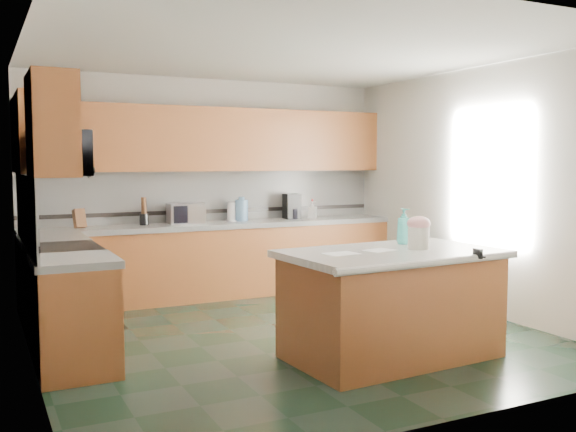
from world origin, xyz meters
TOP-DOWN VIEW (x-y plane):
  - floor at (0.00, 0.00)m, footprint 4.60×4.60m
  - ceiling at (0.00, 0.00)m, footprint 4.60×4.60m
  - wall_back at (0.00, 2.32)m, footprint 4.60×0.04m
  - wall_front at (0.00, -2.32)m, footprint 4.60×0.04m
  - wall_left at (-2.32, 0.00)m, footprint 0.04×4.60m
  - wall_right at (2.32, 0.00)m, footprint 0.04×4.60m
  - back_base_cab at (0.00, 2.00)m, footprint 4.60×0.60m
  - back_countertop at (0.00, 2.00)m, footprint 4.60×0.64m
  - back_upper_cab at (0.00, 2.13)m, footprint 4.60×0.33m
  - back_backsplash at (0.00, 2.29)m, footprint 4.60×0.02m
  - back_accent_band at (0.00, 2.28)m, footprint 4.60×0.01m
  - left_base_cab_rear at (-2.00, 1.29)m, footprint 0.60×0.82m
  - left_counter_rear at (-2.00, 1.29)m, footprint 0.64×0.82m
  - left_base_cab_front at (-2.00, -0.24)m, footprint 0.60×0.72m
  - left_counter_front at (-2.00, -0.24)m, footprint 0.64×0.72m
  - left_backsplash at (-2.29, 0.55)m, footprint 0.02×2.30m
  - left_accent_band at (-2.28, 0.55)m, footprint 0.01×2.30m
  - left_upper_cab_rear at (-2.13, 1.42)m, footprint 0.33×1.09m
  - left_upper_cab_front at (-2.13, -0.24)m, footprint 0.33×0.72m
  - range_body at (-2.00, 0.50)m, footprint 0.60×0.76m
  - range_oven_door at (-1.71, 0.50)m, footprint 0.02×0.68m
  - range_cooktop at (-2.00, 0.50)m, footprint 0.62×0.78m
  - range_handle at (-1.68, 0.50)m, footprint 0.02×0.66m
  - range_backguard at (-2.26, 0.50)m, footprint 0.06×0.76m
  - microwave at (-2.00, 0.50)m, footprint 0.50×0.73m
  - island_base at (0.47, -1.00)m, footprint 1.77×1.09m
  - island_top at (0.47, -1.00)m, footprint 1.88×1.19m
  - island_bullnose at (0.47, -1.54)m, footprint 1.81×0.17m
  - treat_jar at (0.73, -1.02)m, footprint 0.24×0.24m
  - treat_jar_lid at (0.73, -1.02)m, footprint 0.20×0.20m
  - treat_jar_knob at (0.73, -1.02)m, footprint 0.06×0.02m
  - treat_jar_knob_end_l at (0.69, -1.02)m, footprint 0.03×0.03m
  - treat_jar_knob_end_r at (0.76, -1.02)m, footprint 0.03×0.03m
  - soap_bottle_island at (0.81, -0.70)m, footprint 0.16×0.16m
  - paper_sheet_a at (0.37, -0.96)m, footprint 0.29×0.24m
  - paper_sheet_b at (-0.03, -0.99)m, footprint 0.29×0.23m
  - clamp_body at (0.94, -1.52)m, footprint 0.03×0.09m
  - clamp_handle at (0.94, -1.57)m, footprint 0.01×0.06m
  - knife_block at (-1.63, 2.05)m, footprint 0.15×0.18m
  - utensil_crock at (-0.90, 2.08)m, footprint 0.11×0.11m
  - utensil_bundle at (-0.90, 2.08)m, footprint 0.06×0.06m
  - toaster_oven at (-0.39, 2.05)m, footprint 0.44×0.31m
  - toaster_oven_door at (-0.39, 1.91)m, footprint 0.38×0.01m
  - paper_towel at (0.21, 2.10)m, footprint 0.10×0.10m
  - paper_towel_base at (0.21, 2.10)m, footprint 0.16×0.16m
  - water_jug at (0.33, 2.06)m, footprint 0.16×0.16m
  - water_jug_neck at (0.33, 2.06)m, footprint 0.08×0.08m
  - coffee_maker at (1.05, 2.08)m, footprint 0.21×0.23m
  - coffee_carafe at (1.05, 2.03)m, footprint 0.13×0.13m
  - soap_bottle_back at (1.34, 2.05)m, footprint 0.14×0.14m
  - soap_back_cap at (1.34, 2.05)m, footprint 0.02×0.02m
  - window_light_proxy at (2.29, -0.20)m, footprint 0.02×1.40m

SIDE VIEW (x-z plane):
  - floor at x=0.00m, z-range 0.00..0.00m
  - range_oven_door at x=-1.71m, z-range 0.12..0.68m
  - back_base_cab at x=0.00m, z-range 0.00..0.86m
  - left_base_cab_rear at x=-2.00m, z-range 0.00..0.86m
  - left_base_cab_front at x=-2.00m, z-range 0.00..0.86m
  - island_base at x=0.47m, z-range 0.00..0.86m
  - range_body at x=-2.00m, z-range 0.00..0.88m
  - range_handle at x=-1.68m, z-range 0.77..0.79m
  - back_countertop at x=0.00m, z-range 0.86..0.92m
  - left_counter_rear at x=-2.00m, z-range 0.86..0.92m
  - left_counter_front at x=-2.00m, z-range 0.86..0.92m
  - island_top at x=0.47m, z-range 0.86..0.92m
  - island_bullnose at x=0.47m, z-range 0.86..0.92m
  - range_cooktop at x=-2.00m, z-range 0.88..0.92m
  - clamp_handle at x=0.94m, z-range 0.90..0.92m
  - paper_sheet_a at x=0.37m, z-range 0.92..0.92m
  - paper_sheet_b at x=-0.03m, z-range 0.92..0.92m
  - paper_towel_base at x=0.21m, z-range 0.92..0.93m
  - clamp_body at x=0.94m, z-range 0.89..0.97m
  - utensil_crock at x=-0.90m, z-range 0.92..1.05m
  - coffee_carafe at x=1.05m, z-range 0.92..1.05m
  - treat_jar at x=0.73m, z-range 0.92..1.11m
  - range_backguard at x=-2.26m, z-range 0.93..1.11m
  - knife_block at x=-1.63m, z-range 0.91..1.14m
  - soap_bottle_back at x=1.34m, z-range 0.92..1.14m
  - paper_towel at x=0.21m, z-range 0.92..1.15m
  - back_accent_band at x=0.00m, z-range 1.02..1.06m
  - left_accent_band at x=-2.28m, z-range 1.02..1.06m
  - toaster_oven at x=-0.39m, z-range 0.92..1.17m
  - toaster_oven_door at x=-0.39m, z-range 0.94..1.15m
  - water_jug at x=0.33m, z-range 0.92..1.19m
  - soap_bottle_island at x=0.81m, z-range 0.92..1.25m
  - coffee_maker at x=1.05m, z-range 0.92..1.25m
  - treat_jar_lid at x=0.73m, z-range 1.08..1.20m
  - utensil_bundle at x=-0.90m, z-range 1.05..1.25m
  - soap_back_cap at x=1.34m, z-range 1.14..1.17m
  - treat_jar_knob at x=0.73m, z-range 1.17..1.20m
  - treat_jar_knob_end_l at x=0.69m, z-range 1.17..1.20m
  - treat_jar_knob_end_r at x=0.76m, z-range 1.17..1.20m
  - water_jug_neck at x=0.33m, z-range 1.19..1.23m
  - back_backsplash at x=0.00m, z-range 0.92..1.55m
  - left_backsplash at x=-2.29m, z-range 0.92..1.55m
  - wall_back at x=0.00m, z-range 0.00..2.70m
  - wall_front at x=0.00m, z-range 0.00..2.70m
  - wall_left at x=-2.32m, z-range 0.00..2.70m
  - wall_right at x=2.32m, z-range 0.00..2.70m
  - window_light_proxy at x=2.29m, z-range 0.95..2.05m
  - microwave at x=-2.00m, z-range 1.53..1.94m
  - back_upper_cab at x=0.00m, z-range 1.55..2.33m
  - left_upper_cab_rear at x=-2.13m, z-range 1.55..2.33m
  - left_upper_cab_front at x=-2.13m, z-range 1.55..2.33m
  - ceiling at x=0.00m, z-range 2.70..2.70m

